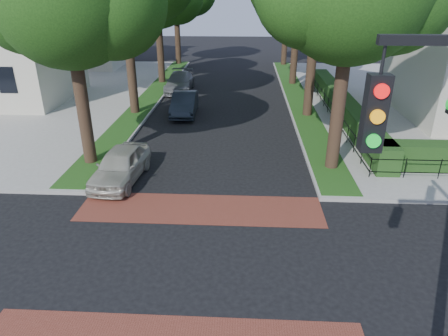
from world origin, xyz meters
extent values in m
plane|color=black|center=(0.00, 0.00, 0.00)|extent=(120.00, 120.00, 0.00)
cube|color=brown|center=(0.00, 3.20, 0.01)|extent=(9.00, 2.20, 0.01)
cube|color=#1E4012|center=(5.40, 19.10, 0.16)|extent=(1.60, 29.80, 0.02)
cube|color=#1E4012|center=(-5.40, 19.10, 0.16)|extent=(1.60, 29.80, 0.02)
cylinder|color=black|center=(5.50, 7.00, 3.83)|extent=(0.56, 0.56, 7.35)
cylinder|color=black|center=(5.50, 15.00, 4.00)|extent=(0.56, 0.56, 7.70)
cylinder|color=black|center=(5.50, 24.00, 3.47)|extent=(0.56, 0.56, 6.65)
sphere|color=#193C10|center=(7.09, 24.30, 6.59)|extent=(4.35, 4.35, 4.35)
cylinder|color=black|center=(5.50, 33.00, 3.65)|extent=(0.56, 0.56, 7.00)
cylinder|color=black|center=(-5.50, 7.00, 3.65)|extent=(0.56, 0.56, 7.00)
sphere|color=#193C10|center=(-3.85, 7.30, 6.95)|extent=(4.50, 4.50, 4.50)
sphere|color=#193C10|center=(-7.00, 6.80, 7.05)|extent=(4.20, 4.20, 4.20)
cylinder|color=black|center=(-5.50, 15.00, 4.17)|extent=(0.56, 0.56, 8.05)
cylinder|color=black|center=(-5.50, 24.00, 3.58)|extent=(0.56, 0.56, 6.86)
cylinder|color=black|center=(-5.50, 33.00, 3.72)|extent=(0.56, 0.56, 7.14)
cube|color=#1B4116|center=(7.70, 15.00, 0.75)|extent=(1.00, 18.00, 1.20)
cube|color=beige|center=(-15.50, 32.00, 3.40)|extent=(9.00, 8.00, 6.50)
cube|color=black|center=(3.20, -4.60, 6.05)|extent=(0.28, 0.22, 1.00)
cylinder|color=red|center=(3.20, -4.73, 6.37)|extent=(0.18, 0.05, 0.18)
cylinder|color=orange|center=(3.20, -4.73, 6.05)|extent=(0.18, 0.05, 0.18)
cylinder|color=#0CB226|center=(3.20, -4.73, 5.73)|extent=(0.18, 0.05, 0.18)
imported|color=#AFAD9D|center=(-3.60, 5.43, 0.70)|extent=(1.96, 4.23, 1.40)
imported|color=black|center=(-2.30, 15.19, 0.70)|extent=(1.64, 4.31, 1.40)
imported|color=slate|center=(-3.60, 21.46, 0.71)|extent=(2.11, 4.94, 1.42)
camera|label=1|loc=(1.55, -9.59, 7.52)|focal=32.00mm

